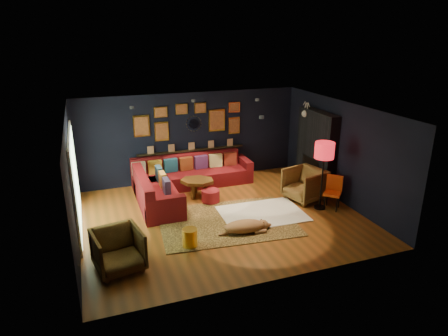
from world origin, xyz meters
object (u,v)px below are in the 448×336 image
object	(u,v)px
sectional	(179,182)
floor_lamp	(324,153)
gold_stool	(190,238)
dog	(244,224)
pouf	(211,196)
armchair_left	(118,248)
coffee_table	(197,183)
armchair_right	(305,183)
orange_chair	(333,189)

from	to	relation	value
sectional	floor_lamp	world-z (taller)	floor_lamp
gold_stool	floor_lamp	size ratio (longest dim) A/B	0.23
gold_stool	dog	size ratio (longest dim) A/B	0.32
pouf	dog	size ratio (longest dim) A/B	0.38
armchair_left	dog	distance (m)	2.81
sectional	floor_lamp	size ratio (longest dim) A/B	1.98
coffee_table	armchair_right	xyz separation A→B (m)	(2.61, -1.14, 0.07)
gold_stool	floor_lamp	world-z (taller)	floor_lamp
orange_chair	floor_lamp	size ratio (longest dim) A/B	0.49
orange_chair	floor_lamp	world-z (taller)	floor_lamp
sectional	armchair_right	xyz separation A→B (m)	(3.02, -1.55, 0.14)
orange_chair	coffee_table	bearing A→B (deg)	-166.77
armchair_left	dog	xyz separation A→B (m)	(2.75, 0.52, -0.22)
orange_chair	sectional	bearing A→B (deg)	-168.76
armchair_left	pouf	bearing A→B (deg)	31.89
coffee_table	dog	size ratio (longest dim) A/B	0.89
sectional	armchair_right	size ratio (longest dim) A/B	3.67
armchair_left	floor_lamp	world-z (taller)	floor_lamp
armchair_right	floor_lamp	size ratio (longest dim) A/B	0.54
floor_lamp	dog	xyz separation A→B (m)	(-2.30, -0.56, -1.24)
floor_lamp	dog	size ratio (longest dim) A/B	1.37
sectional	floor_lamp	xyz separation A→B (m)	(3.11, -2.17, 1.13)
armchair_right	dog	world-z (taller)	armchair_right
armchair_left	floor_lamp	size ratio (longest dim) A/B	0.51
coffee_table	armchair_left	world-z (taller)	armchair_left
dog	pouf	bearing A→B (deg)	101.84
pouf	coffee_table	bearing A→B (deg)	114.65
floor_lamp	dog	world-z (taller)	floor_lamp
pouf	gold_stool	distance (m)	2.29
armchair_right	orange_chair	world-z (taller)	armchair_right
dog	coffee_table	bearing A→B (deg)	105.88
sectional	pouf	xyz separation A→B (m)	(0.62, -0.89, -0.14)
pouf	armchair_left	world-z (taller)	armchair_left
sectional	orange_chair	xyz separation A→B (m)	(3.41, -2.26, 0.18)
orange_chair	dog	size ratio (longest dim) A/B	0.68
orange_chair	dog	xyz separation A→B (m)	(-2.60, -0.48, -0.28)
sectional	gold_stool	world-z (taller)	sectional
coffee_table	armchair_left	bearing A→B (deg)	-129.54
armchair_right	gold_stool	bearing A→B (deg)	-83.60
pouf	dog	bearing A→B (deg)	-83.99
pouf	floor_lamp	size ratio (longest dim) A/B	0.27
gold_stool	orange_chair	xyz separation A→B (m)	(3.88, 0.64, 0.30)
gold_stool	pouf	bearing A→B (deg)	61.36
armchair_left	sectional	bearing A→B (deg)	48.40
armchair_left	armchair_right	bearing A→B (deg)	8.11
orange_chair	gold_stool	bearing A→B (deg)	-125.98
sectional	armchair_left	distance (m)	3.79
gold_stool	orange_chair	size ratio (longest dim) A/B	0.47
coffee_table	floor_lamp	world-z (taller)	floor_lamp
armchair_left	coffee_table	bearing A→B (deg)	39.60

